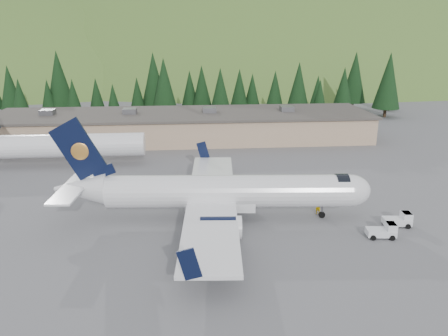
% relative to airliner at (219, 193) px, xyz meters
% --- Properties ---
extents(ground, '(600.00, 600.00, 0.00)m').
position_rel_airliner_xyz_m(ground, '(1.01, -0.07, -3.06)').
color(ground, slate).
extents(airliner, '(34.67, 32.53, 11.50)m').
position_rel_airliner_xyz_m(airliner, '(0.00, 0.00, 0.00)').
color(airliner, white).
rests_on(airliner, ground).
extents(second_airliner, '(27.50, 11.00, 10.05)m').
position_rel_airliner_xyz_m(second_airliner, '(-23.91, 21.93, 0.26)').
color(second_airliner, white).
rests_on(second_airliner, ground).
extents(baggage_tug_a, '(2.99, 1.99, 1.52)m').
position_rel_airliner_xyz_m(baggage_tug_a, '(16.16, -6.04, -2.38)').
color(baggage_tug_a, silver).
rests_on(baggage_tug_a, ground).
extents(baggage_tug_b, '(2.97, 1.94, 1.52)m').
position_rel_airliner_xyz_m(baggage_tug_b, '(19.02, -3.60, -2.38)').
color(baggage_tug_b, silver).
rests_on(baggage_tug_b, ground).
extents(terminal_building, '(71.00, 17.00, 6.10)m').
position_rel_airliner_xyz_m(terminal_building, '(-4.00, 37.93, -0.44)').
color(terminal_building, tan).
rests_on(terminal_building, ground).
extents(ramp_worker, '(0.62, 0.43, 1.64)m').
position_rel_airliner_xyz_m(ramp_worker, '(11.28, 0.37, -2.24)').
color(ramp_worker, '#F4B900').
rests_on(ramp_worker, ground).
extents(tree_line, '(112.55, 17.59, 14.37)m').
position_rel_airliner_xyz_m(tree_line, '(-1.32, 61.82, 4.16)').
color(tree_line, black).
rests_on(tree_line, ground).
extents(hills, '(614.00, 330.00, 300.00)m').
position_rel_airliner_xyz_m(hills, '(54.35, 207.31, -85.86)').
color(hills, '#3D5E20').
rests_on(hills, ground).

